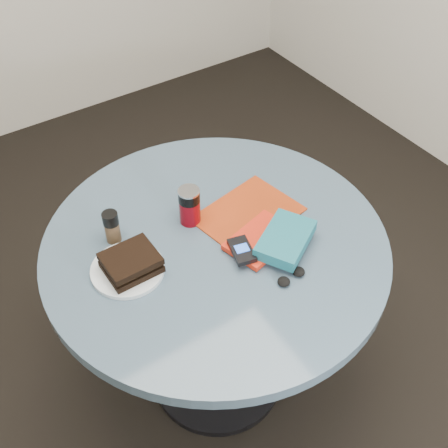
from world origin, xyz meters
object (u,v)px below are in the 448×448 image
table (216,277)px  novel (285,239)px  headphones (291,277)px  mp3_player (242,250)px  pepper_grinder (112,227)px  sandwich (131,263)px  red_book (261,239)px  plate (128,270)px  magazine (248,214)px  soda_can (190,206)px

table → novel: bearing=-43.4°
novel → headphones: 0.11m
mp3_player → pepper_grinder: bearing=135.5°
sandwich → mp3_player: size_ratio=1.33×
headphones → red_book: bearing=85.6°
plate → magazine: (0.40, -0.00, -0.00)m
plate → mp3_player: size_ratio=1.88×
plate → novel: novel is taller
soda_can → headphones: (0.11, -0.34, -0.05)m
plate → sandwich: sandwich is taller
table → soda_can: soda_can is taller
mp3_player → plate: bearing=155.3°
magazine → mp3_player: (-0.12, -0.13, 0.03)m
headphones → sandwich: bearing=142.9°
plate → red_book: red_book is taller
red_book → sandwich: bearing=148.8°
plate → mp3_player: (0.29, -0.13, 0.02)m
soda_can → magazine: size_ratio=0.41×
sandwich → magazine: 0.39m
pepper_grinder → headphones: bearing=-50.2°
table → mp3_player: mp3_player is taller
table → mp3_player: size_ratio=9.33×
mp3_player → table: bearing=104.4°
plate → pepper_grinder: 0.14m
red_book → novel: size_ratio=1.06×
red_book → mp3_player: size_ratio=1.83×
sandwich → table: bearing=-6.0°
novel → sandwich: bearing=127.7°
magazine → novel: novel is taller
soda_can → sandwich: bearing=-160.5°
magazine → red_book: red_book is taller
table → novel: novel is taller
table → pepper_grinder: bearing=145.6°
table → pepper_grinder: (-0.24, 0.16, 0.22)m
plate → soda_can: 0.26m
table → soda_can: bearing=98.9°
headphones → pepper_grinder: bearing=129.8°
soda_can → mp3_player: bearing=-78.5°
table → novel: size_ratio=5.41×
red_book → mp3_player: 0.08m
red_book → headphones: size_ratio=2.11×
plate → sandwich: 0.03m
plate → novel: size_ratio=1.09×
table → sandwich: bearing=174.0°
mp3_player → sandwich: bearing=156.2°
table → headphones: (0.09, -0.23, 0.17)m
pepper_grinder → plate: bearing=-99.5°
plate → pepper_grinder: pepper_grinder is taller
table → headphones: headphones is taller
red_book → plate: bearing=147.9°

